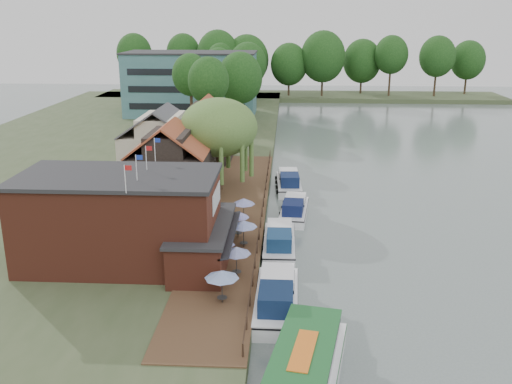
{
  "coord_description": "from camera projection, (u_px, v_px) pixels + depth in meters",
  "views": [
    {
      "loc": [
        -2.95,
        -42.45,
        19.9
      ],
      "look_at": [
        -6.0,
        12.0,
        3.0
      ],
      "focal_mm": 40.0,
      "sensor_mm": 36.0,
      "label": 1
    }
  ],
  "objects": [
    {
      "name": "cruiser_3",
      "position": [
        289.0,
        180.0,
        67.94
      ],
      "size": [
        3.58,
        9.8,
        2.33
      ],
      "primitive_type": null,
      "rotation": [
        0.0,
        0.0,
        0.05
      ],
      "color": "silver",
      "rests_on": "ground"
    },
    {
      "name": "cottage_c",
      "position": [
        206.0,
        129.0,
        76.88
      ],
      "size": [
        7.6,
        7.6,
        8.5
      ],
      "primitive_type": null,
      "color": "black",
      "rests_on": "land_bank"
    },
    {
      "name": "bank_tree_1",
      "position": [
        191.0,
        94.0,
        93.63
      ],
      "size": [
        6.02,
        6.02,
        13.18
      ],
      "primitive_type": null,
      "color": "#143811",
      "rests_on": "land_bank"
    },
    {
      "name": "umbrella_5",
      "position": [
        244.0,
        210.0,
        53.91
      ],
      "size": [
        2.19,
        2.19,
        2.38
      ],
      "primitive_type": null,
      "color": "navy",
      "rests_on": "quay_deck"
    },
    {
      "name": "umbrella_1",
      "position": [
        237.0,
        262.0,
        42.67
      ],
      "size": [
        2.2,
        2.2,
        2.38
      ],
      "primitive_type": null,
      "color": "navy",
      "rests_on": "quay_deck"
    },
    {
      "name": "hotel_block",
      "position": [
        191.0,
        83.0,
        112.03
      ],
      "size": [
        25.4,
        12.4,
        12.3
      ],
      "primitive_type": null,
      "color": "#38666B",
      "rests_on": "land_bank"
    },
    {
      "name": "cruiser_2",
      "position": [
        294.0,
        207.0,
        58.64
      ],
      "size": [
        3.73,
        9.32,
        2.17
      ],
      "primitive_type": null,
      "rotation": [
        0.0,
        0.0,
        -0.09
      ],
      "color": "white",
      "rests_on": "ground"
    },
    {
      "name": "umbrella_3",
      "position": [
        244.0,
        234.0,
        48.11
      ],
      "size": [
        2.34,
        2.34,
        2.38
      ],
      "primitive_type": null,
      "color": "navy",
      "rests_on": "quay_deck"
    },
    {
      "name": "bank_tree_3",
      "position": [
        219.0,
        79.0,
        118.08
      ],
      "size": [
        6.4,
        6.4,
        12.74
      ],
      "primitive_type": null,
      "color": "#143811",
      "rests_on": "land_bank"
    },
    {
      "name": "umbrella_4",
      "position": [
        238.0,
        224.0,
        50.34
      ],
      "size": [
        2.05,
        2.05,
        2.38
      ],
      "primitive_type": null,
      "color": "#1D1B96",
      "rests_on": "quay_deck"
    },
    {
      "name": "bank_tree_5",
      "position": [
        221.0,
        71.0,
        134.4
      ],
      "size": [
        6.25,
        6.25,
        12.92
      ],
      "primitive_type": null,
      "color": "#143811",
      "rests_on": "land_bank"
    },
    {
      "name": "quay_rail",
      "position": [
        262.0,
        211.0,
        56.07
      ],
      "size": [
        0.2,
        49.0,
        1.0
      ],
      "primitive_type": null,
      "color": "black",
      "rests_on": "land_bank"
    },
    {
      "name": "ground",
      "position": [
        321.0,
        272.0,
        46.21
      ],
      "size": [
        260.0,
        260.0,
        0.0
      ],
      "primitive_type": "plane",
      "color": "slate",
      "rests_on": "ground"
    },
    {
      "name": "cruiser_0",
      "position": [
        277.0,
        293.0,
        40.01
      ],
      "size": [
        3.47,
        10.36,
        2.52
      ],
      "primitive_type": null,
      "rotation": [
        0.0,
        0.0,
        -0.01
      ],
      "color": "white",
      "rests_on": "ground"
    },
    {
      "name": "pub",
      "position": [
        145.0,
        219.0,
        44.63
      ],
      "size": [
        20.0,
        11.0,
        7.3
      ],
      "primitive_type": null,
      "color": "maroon",
      "rests_on": "land_bank"
    },
    {
      "name": "land_bank",
      "position": [
        97.0,
        158.0,
        81.05
      ],
      "size": [
        50.0,
        140.0,
        1.0
      ],
      "primitive_type": "cube",
      "color": "#384728",
      "rests_on": "ground"
    },
    {
      "name": "umbrella_2",
      "position": [
        222.0,
        252.0,
        44.34
      ],
      "size": [
        2.04,
        2.04,
        2.38
      ],
      "primitive_type": null,
      "color": "navy",
      "rests_on": "quay_deck"
    },
    {
      "name": "willow",
      "position": [
        219.0,
        145.0,
        63.06
      ],
      "size": [
        8.6,
        8.6,
        10.43
      ],
      "primitive_type": null,
      "color": "#476B2D",
      "rests_on": "land_bank"
    },
    {
      "name": "swan",
      "position": [
        308.0,
        366.0,
        33.42
      ],
      "size": [
        0.44,
        0.44,
        0.44
      ],
      "primitive_type": "sphere",
      "color": "white",
      "rests_on": "ground"
    },
    {
      "name": "bank_tree_0",
      "position": [
        209.0,
        101.0,
        85.3
      ],
      "size": [
        6.15,
        6.15,
        13.23
      ],
      "primitive_type": null,
      "color": "#143811",
      "rests_on": "land_bank"
    },
    {
      "name": "bank_tree_4",
      "position": [
        248.0,
        73.0,
        127.42
      ],
      "size": [
        8.49,
        8.49,
        13.43
      ],
      "primitive_type": null,
      "color": "#143811",
      "rests_on": "land_bank"
    },
    {
      "name": "cottage_a",
      "position": [
        170.0,
        164.0,
        58.81
      ],
      "size": [
        8.6,
        7.6,
        8.5
      ],
      "primitive_type": null,
      "color": "black",
      "rests_on": "land_bank"
    },
    {
      "name": "umbrella_0",
      "position": [
        222.0,
        287.0,
        38.73
      ],
      "size": [
        2.38,
        2.38,
        2.38
      ],
      "primitive_type": null,
      "color": "#1B4396",
      "rests_on": "quay_deck"
    },
    {
      "name": "bank_tree_2",
      "position": [
        240.0,
        90.0,
        98.76
      ],
      "size": [
        7.77,
        7.77,
        13.12
      ],
      "primitive_type": null,
      "color": "#143811",
      "rests_on": "land_bank"
    },
    {
      "name": "cruiser_1",
      "position": [
        279.0,
        238.0,
        50.19
      ],
      "size": [
        3.17,
        9.62,
        2.31
      ],
      "primitive_type": null,
      "rotation": [
        0.0,
        0.0,
        0.01
      ],
      "color": "white",
      "rests_on": "ground"
    },
    {
      "name": "tour_boat",
      "position": [
        301.0,
        381.0,
        30.05
      ],
      "size": [
        6.28,
        14.07,
        2.97
      ],
      "primitive_type": null,
      "rotation": [
        0.0,
        0.0,
        -0.19
      ],
      "color": "silver",
      "rests_on": "ground"
    },
    {
      "name": "quay_deck",
      "position": [
        235.0,
        217.0,
        55.87
      ],
      "size": [
        6.0,
        50.0,
        0.1
      ],
      "primitive_type": "cube",
      "color": "#47301E",
      "rests_on": "land_bank"
    },
    {
      "name": "cottage_b",
      "position": [
        162.0,
        143.0,
        68.51
      ],
      "size": [
        9.6,
        8.6,
        8.5
      ],
      "primitive_type": null,
      "color": "beige",
      "rests_on": "land_bank"
    }
  ]
}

